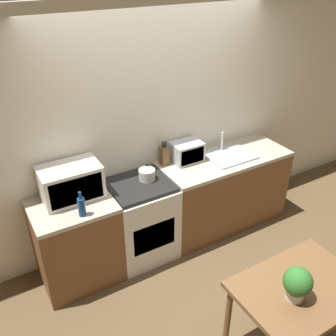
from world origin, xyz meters
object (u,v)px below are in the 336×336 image
(microwave, at_px, (71,182))
(bottle, at_px, (82,206))
(toaster_oven, at_px, (187,152))
(dining_table, at_px, (299,296))
(stove_range, at_px, (141,219))
(kettle, at_px, (147,172))

(microwave, bearing_deg, bottle, -92.71)
(toaster_oven, distance_m, dining_table, 1.89)
(bottle, relative_size, toaster_oven, 0.74)
(stove_range, bearing_deg, dining_table, -73.14)
(stove_range, xyz_separation_m, dining_table, (0.51, -1.69, 0.20))
(bottle, distance_m, toaster_oven, 1.39)
(stove_range, distance_m, kettle, 0.55)
(stove_range, distance_m, bottle, 0.89)
(stove_range, xyz_separation_m, microwave, (-0.65, 0.11, 0.62))
(bottle, bearing_deg, microwave, 87.29)
(kettle, height_order, toaster_oven, toaster_oven)
(stove_range, distance_m, microwave, 0.90)
(stove_range, height_order, microwave, microwave)
(kettle, height_order, dining_table, kettle)
(kettle, distance_m, toaster_oven, 0.58)
(microwave, distance_m, dining_table, 2.18)
(stove_range, xyz_separation_m, bottle, (-0.66, -0.21, 0.55))
(kettle, xyz_separation_m, bottle, (-0.77, -0.25, 0.01))
(toaster_oven, bearing_deg, dining_table, -94.89)
(bottle, relative_size, dining_table, 0.25)
(kettle, distance_m, microwave, 0.76)
(microwave, relative_size, dining_table, 0.57)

